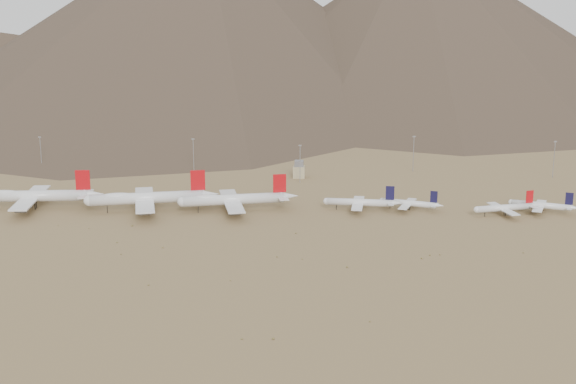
# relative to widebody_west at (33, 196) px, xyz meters

# --- Properties ---
(ground) EXTENTS (3000.00, 3000.00, 0.00)m
(ground) POSITION_rel_widebody_west_xyz_m (121.32, -25.68, -7.94)
(ground) COLOR #977C4E
(ground) RESTS_ON ground
(widebody_west) EXTENTS (77.25, 60.05, 23.03)m
(widebody_west) POSITION_rel_widebody_west_xyz_m (0.00, 0.00, 0.00)
(widebody_west) COLOR silver
(widebody_west) RESTS_ON ground
(widebody_centre) EXTENTS (76.53, 60.43, 23.25)m
(widebody_centre) POSITION_rel_widebody_west_xyz_m (68.32, 0.05, 0.08)
(widebody_centre) COLOR silver
(widebody_centre) RESTS_ON ground
(widebody_east) EXTENTS (69.59, 54.92, 21.12)m
(widebody_east) POSITION_rel_widebody_west_xyz_m (118.91, 3.31, -0.66)
(widebody_east) COLOR silver
(widebody_east) RESTS_ON ground
(narrowbody_a) EXTENTS (46.23, 33.23, 15.25)m
(narrowbody_a) POSITION_rel_widebody_west_xyz_m (192.96, 10.49, -2.99)
(narrowbody_a) COLOR silver
(narrowbody_a) RESTS_ON ground
(narrowbody_b) EXTENTS (37.26, 27.67, 12.68)m
(narrowbody_b) POSITION_rel_widebody_west_xyz_m (221.68, 13.81, -3.83)
(narrowbody_b) COLOR silver
(narrowbody_b) RESTS_ON ground
(narrowbody_c) EXTENTS (39.88, 29.69, 13.65)m
(narrowbody_c) POSITION_rel_widebody_west_xyz_m (275.61, 6.73, -3.51)
(narrowbody_c) COLOR silver
(narrowbody_c) RESTS_ON ground
(narrowbody_d) EXTENTS (38.61, 28.78, 13.24)m
(narrowbody_d) POSITION_rel_widebody_west_xyz_m (297.93, 14.03, -3.64)
(narrowbody_d) COLOR silver
(narrowbody_d) RESTS_ON ground
(control_tower) EXTENTS (8.00, 8.00, 12.00)m
(control_tower) POSITION_rel_widebody_west_xyz_m (151.32, 94.32, -2.62)
(control_tower) COLOR tan
(control_tower) RESTS_ON ground
(mast_far_west) EXTENTS (2.00, 0.60, 25.70)m
(mast_far_west) POSITION_rel_widebody_west_xyz_m (-32.45, 98.15, 6.26)
(mast_far_west) COLOR gray
(mast_far_west) RESTS_ON ground
(mast_west) EXTENTS (2.00, 0.60, 25.70)m
(mast_west) POSITION_rel_widebody_west_xyz_m (77.03, 98.36, 6.26)
(mast_west) COLOR gray
(mast_west) RESTS_ON ground
(mast_centre) EXTENTS (2.00, 0.60, 25.70)m
(mast_centre) POSITION_rel_widebody_west_xyz_m (152.87, 79.58, 6.26)
(mast_centre) COLOR gray
(mast_centre) RESTS_ON ground
(mast_east) EXTENTS (2.00, 0.60, 25.70)m
(mast_east) POSITION_rel_widebody_west_xyz_m (231.43, 120.09, 6.26)
(mast_east) COLOR gray
(mast_east) RESTS_ON ground
(mast_far_east) EXTENTS (2.00, 0.60, 25.70)m
(mast_far_east) POSITION_rel_widebody_west_xyz_m (326.36, 107.25, 6.26)
(mast_far_east) COLOR gray
(mast_far_east) RESTS_ON ground
(desert_scrub) EXTENTS (387.26, 171.81, 0.78)m
(desert_scrub) POSITION_rel_widebody_west_xyz_m (114.25, -104.08, -7.64)
(desert_scrub) COLOR olive
(desert_scrub) RESTS_ON ground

